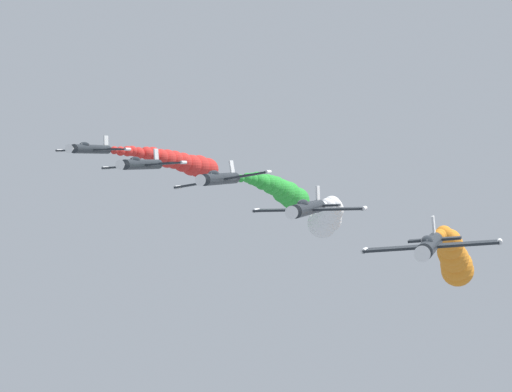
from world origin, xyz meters
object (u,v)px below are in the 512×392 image
Objects in this scene: airplane_right_inner at (307,208)px; airplane_left_inner at (430,245)px; airplane_trailing at (91,149)px; airplane_right_outer at (142,164)px; airplane_left_outer at (220,179)px.

airplane_left_inner is at bearing 137.37° from airplane_right_inner.
airplane_left_inner is at bearing 140.01° from airplane_trailing.
airplane_trailing is at bearing -39.99° from airplane_left_inner.
airplane_trailing is (10.80, -9.48, 1.80)m from airplane_right_outer.
airplane_left_inner is 28.19m from airplane_left_outer.
airplane_left_inner is 1.00× the size of airplane_right_outer.
airplane_left_inner is at bearing 140.43° from airplane_right_outer.
airplane_right_inner is at bearing 142.02° from airplane_right_outer.
airplane_right_outer is (33.13, -27.37, 5.35)m from airplane_left_inner.
airplane_right_inner is 13.40m from airplane_left_outer.
airplane_left_outer is 29.61m from airplane_trailing.
airplane_left_outer is at bearing 140.68° from airplane_trailing.
airplane_left_outer is at bearing 142.54° from airplane_right_outer.
airplane_left_inner is 14.81m from airplane_right_inner.
airplane_right_outer reaches higher than airplane_left_outer.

